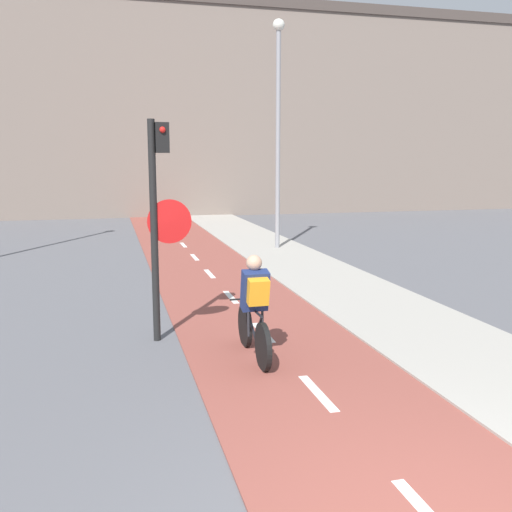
% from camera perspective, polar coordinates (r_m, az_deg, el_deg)
% --- Properties ---
extents(building_row_background, '(60.00, 5.20, 10.68)m').
position_cam_1_polar(building_row_background, '(31.13, -10.48, 14.13)').
color(building_row_background, slate).
rests_on(building_row_background, ground_plane).
extents(traffic_light_pole, '(0.67, 0.25, 3.36)m').
position_cam_1_polar(traffic_light_pole, '(8.69, -9.69, 4.86)').
color(traffic_light_pole, black).
rests_on(traffic_light_pole, ground_plane).
extents(street_lamp_sidewalk, '(0.36, 0.36, 6.92)m').
position_cam_1_polar(street_lamp_sidewalk, '(17.89, 2.22, 14.19)').
color(street_lamp_sidewalk, gray).
rests_on(street_lamp_sidewalk, ground_plane).
extents(cyclist_near, '(0.46, 1.68, 1.48)m').
position_cam_1_polar(cyclist_near, '(7.94, -0.15, -5.42)').
color(cyclist_near, black).
rests_on(cyclist_near, ground_plane).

